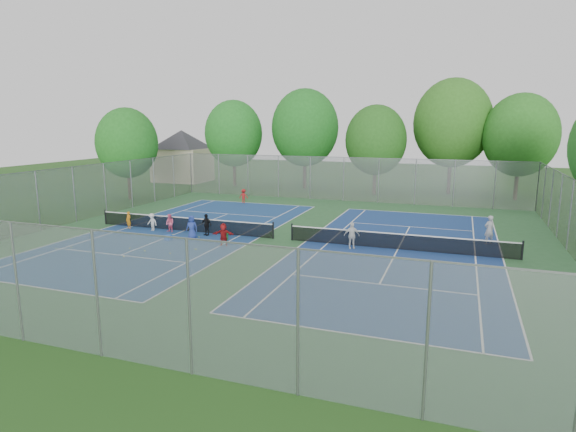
% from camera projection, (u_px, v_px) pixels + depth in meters
% --- Properties ---
extents(ground, '(120.00, 120.00, 0.00)m').
position_uv_depth(ground, '(283.00, 240.00, 29.63)').
color(ground, '#204A17').
rests_on(ground, ground).
extents(court_pad, '(32.00, 32.00, 0.01)m').
position_uv_depth(court_pad, '(283.00, 239.00, 29.63)').
color(court_pad, '#2B5A30').
rests_on(court_pad, ground).
extents(court_left, '(10.97, 23.77, 0.01)m').
position_uv_depth(court_left, '(184.00, 231.00, 31.96)').
color(court_left, navy).
rests_on(court_left, court_pad).
extents(court_right, '(10.97, 23.77, 0.01)m').
position_uv_depth(court_right, '(398.00, 249.00, 27.30)').
color(court_right, navy).
rests_on(court_right, court_pad).
extents(net_left, '(12.87, 0.10, 0.91)m').
position_uv_depth(net_left, '(184.00, 224.00, 31.88)').
color(net_left, black).
rests_on(net_left, ground).
extents(net_right, '(12.87, 0.10, 0.91)m').
position_uv_depth(net_right, '(398.00, 242.00, 27.21)').
color(net_right, black).
rests_on(net_right, ground).
extents(fence_north, '(32.00, 0.10, 4.00)m').
position_uv_depth(fence_north, '(343.00, 179.00, 44.03)').
color(fence_north, gray).
rests_on(fence_north, ground).
extents(fence_south, '(32.00, 0.10, 4.00)m').
position_uv_depth(fence_south, '(97.00, 294.00, 14.48)').
color(fence_south, gray).
rests_on(fence_south, ground).
extents(fence_west, '(0.10, 32.00, 4.00)m').
position_uv_depth(fence_west, '(74.00, 195.00, 34.58)').
color(fence_west, gray).
rests_on(fence_west, ground).
extents(house, '(11.03, 11.03, 7.30)m').
position_uv_depth(house, '(182.00, 147.00, 58.31)').
color(house, '#B7A88C').
rests_on(house, ground).
extents(tree_nw, '(6.40, 6.40, 9.58)m').
position_uv_depth(tree_nw, '(234.00, 134.00, 53.48)').
color(tree_nw, '#443326').
rests_on(tree_nw, ground).
extents(tree_nl, '(7.20, 7.20, 10.69)m').
position_uv_depth(tree_nl, '(305.00, 128.00, 51.62)').
color(tree_nl, '#443326').
rests_on(tree_nl, ground).
extents(tree_nc, '(6.00, 6.00, 8.85)m').
position_uv_depth(tree_nc, '(376.00, 140.00, 47.33)').
color(tree_nc, '#443326').
rests_on(tree_nc, ground).
extents(tree_nr, '(7.60, 7.60, 11.42)m').
position_uv_depth(tree_nr, '(453.00, 123.00, 47.45)').
color(tree_nr, '#443326').
rests_on(tree_nr, ground).
extents(tree_ne, '(6.60, 6.60, 9.77)m').
position_uv_depth(tree_ne, '(521.00, 135.00, 43.81)').
color(tree_ne, '#443326').
rests_on(tree_ne, ground).
extents(tree_side_w, '(5.60, 5.60, 8.47)m').
position_uv_depth(tree_side_w, '(127.00, 143.00, 44.19)').
color(tree_side_w, '#443326').
rests_on(tree_side_w, ground).
extents(ball_crate, '(0.41, 0.41, 0.32)m').
position_uv_depth(ball_crate, '(168.00, 238.00, 29.43)').
color(ball_crate, blue).
rests_on(ball_crate, ground).
extents(ball_hopper, '(0.31, 0.31, 0.57)m').
position_uv_depth(ball_hopper, '(225.00, 236.00, 29.36)').
color(ball_hopper, '#248634').
rests_on(ball_hopper, ground).
extents(student_a, '(0.49, 0.39, 1.17)m').
position_uv_depth(student_a, '(129.00, 220.00, 32.61)').
color(student_a, orange).
rests_on(student_a, ground).
extents(student_b, '(0.68, 0.58, 1.21)m').
position_uv_depth(student_b, '(170.00, 223.00, 31.52)').
color(student_b, '#FB6188').
rests_on(student_b, ground).
extents(student_c, '(0.80, 0.53, 1.17)m').
position_uv_depth(student_c, '(152.00, 222.00, 31.98)').
color(student_c, silver).
rests_on(student_c, ground).
extents(student_d, '(0.88, 0.55, 1.40)m').
position_uv_depth(student_d, '(206.00, 225.00, 30.60)').
color(student_d, black).
rests_on(student_d, ground).
extents(student_e, '(0.78, 0.57, 1.48)m').
position_uv_depth(student_e, '(192.00, 227.00, 29.67)').
color(student_e, '#283E94').
rests_on(student_e, ground).
extents(student_f, '(1.31, 0.67, 1.35)m').
position_uv_depth(student_f, '(223.00, 235.00, 28.02)').
color(student_f, maroon).
rests_on(student_f, ground).
extents(child_far_baseline, '(0.87, 0.56, 1.27)m').
position_uv_depth(child_far_baseline, '(244.00, 196.00, 42.96)').
color(child_far_baseline, maroon).
rests_on(child_far_baseline, ground).
extents(instructor, '(0.76, 0.70, 1.73)m').
position_uv_depth(instructor, '(489.00, 230.00, 28.37)').
color(instructor, '#9C9C9F').
rests_on(instructor, ground).
extents(teen_court_b, '(0.97, 0.69, 1.53)m').
position_uv_depth(teen_court_b, '(352.00, 235.00, 27.40)').
color(teen_court_b, silver).
rests_on(teen_court_b, ground).
extents(tennis_ball_0, '(0.07, 0.07, 0.07)m').
position_uv_depth(tennis_ball_0, '(130.00, 248.00, 27.45)').
color(tennis_ball_0, '#AAC92E').
rests_on(tennis_ball_0, ground).
extents(tennis_ball_1, '(0.07, 0.07, 0.07)m').
position_uv_depth(tennis_ball_1, '(199.00, 237.00, 30.08)').
color(tennis_ball_1, gold).
rests_on(tennis_ball_1, ground).
extents(tennis_ball_2, '(0.07, 0.07, 0.07)m').
position_uv_depth(tennis_ball_2, '(195.00, 250.00, 27.17)').
color(tennis_ball_2, '#A4C82E').
rests_on(tennis_ball_2, ground).
extents(tennis_ball_3, '(0.07, 0.07, 0.07)m').
position_uv_depth(tennis_ball_3, '(56.00, 249.00, 27.40)').
color(tennis_ball_3, '#BCD832').
rests_on(tennis_ball_3, ground).
extents(tennis_ball_4, '(0.07, 0.07, 0.07)m').
position_uv_depth(tennis_ball_4, '(71.00, 248.00, 27.61)').
color(tennis_ball_4, '#BFE435').
rests_on(tennis_ball_4, ground).
extents(tennis_ball_5, '(0.07, 0.07, 0.07)m').
position_uv_depth(tennis_ball_5, '(145.00, 251.00, 26.85)').
color(tennis_ball_5, '#C2E835').
rests_on(tennis_ball_5, ground).
extents(tennis_ball_6, '(0.07, 0.07, 0.07)m').
position_uv_depth(tennis_ball_6, '(124.00, 257.00, 25.68)').
color(tennis_ball_6, '#EFF338').
rests_on(tennis_ball_6, ground).
extents(tennis_ball_7, '(0.07, 0.07, 0.07)m').
position_uv_depth(tennis_ball_7, '(173.00, 235.00, 30.69)').
color(tennis_ball_7, yellow).
rests_on(tennis_ball_7, ground).
extents(tennis_ball_8, '(0.07, 0.07, 0.07)m').
position_uv_depth(tennis_ball_8, '(170.00, 254.00, 26.33)').
color(tennis_ball_8, '#CCD230').
rests_on(tennis_ball_8, ground).
extents(tennis_ball_9, '(0.07, 0.07, 0.07)m').
position_uv_depth(tennis_ball_9, '(196.00, 250.00, 27.18)').
color(tennis_ball_9, '#C7F338').
rests_on(tennis_ball_9, ground).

